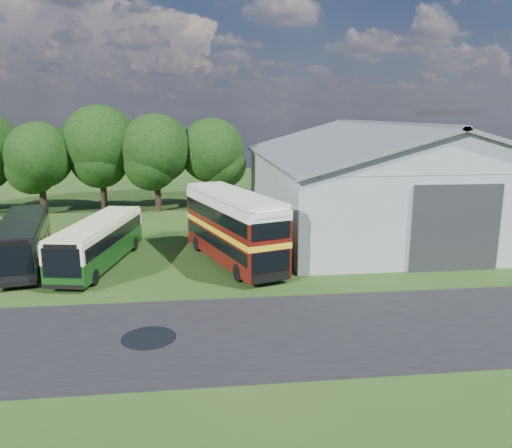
{
  "coord_description": "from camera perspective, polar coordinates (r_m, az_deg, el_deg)",
  "views": [
    {
      "loc": [
        0.61,
        -21.93,
        8.86
      ],
      "look_at": [
        4.14,
        8.0,
        2.13
      ],
      "focal_mm": 35.0,
      "sensor_mm": 36.0,
      "label": 1
    }
  ],
  "objects": [
    {
      "name": "tree_mid",
      "position": [
        47.59,
        -17.36,
        8.81
      ],
      "size": [
        6.8,
        6.8,
        9.6
      ],
      "color": "black",
      "rests_on": "ground"
    },
    {
      "name": "ground",
      "position": [
        23.66,
        -7.82,
        -9.52
      ],
      "size": [
        120.0,
        120.0,
        0.0
      ],
      "primitive_type": "plane",
      "color": "#193611",
      "rests_on": "ground"
    },
    {
      "name": "tree_left_b",
      "position": [
        47.56,
        -23.54,
        7.21
      ],
      "size": [
        5.78,
        5.78,
        8.16
      ],
      "color": "black",
      "rests_on": "ground"
    },
    {
      "name": "bus_maroon_double",
      "position": [
        29.83,
        -2.64,
        -0.45
      ],
      "size": [
        5.61,
        10.24,
        4.28
      ],
      "rotation": [
        0.0,
        0.0,
        0.33
      ],
      "color": "black",
      "rests_on": "ground"
    },
    {
      "name": "bus_green_single",
      "position": [
        30.74,
        -17.54,
        -1.99
      ],
      "size": [
        4.03,
        10.01,
        2.69
      ],
      "rotation": [
        0.0,
        0.0,
        -0.19
      ],
      "color": "black",
      "rests_on": "ground"
    },
    {
      "name": "shrub_mid",
      "position": [
        31.61,
        2.63,
        -3.7
      ],
      "size": [
        1.6,
        1.6,
        1.6
      ],
      "primitive_type": "sphere",
      "color": "#194714",
      "rests_on": "ground"
    },
    {
      "name": "tree_right_b",
      "position": [
        46.67,
        -5.06,
        8.34
      ],
      "size": [
        5.98,
        5.98,
        8.45
      ],
      "color": "black",
      "rests_on": "ground"
    },
    {
      "name": "asphalt_road",
      "position": [
        21.03,
        0.43,
        -12.32
      ],
      "size": [
        60.0,
        8.0,
        0.02
      ],
      "primitive_type": "cube",
      "color": "black",
      "rests_on": "ground"
    },
    {
      "name": "puddle",
      "position": [
        21.0,
        -12.15,
        -12.66
      ],
      "size": [
        2.2,
        2.2,
        0.01
      ],
      "primitive_type": "cylinder",
      "color": "black",
      "rests_on": "ground"
    },
    {
      "name": "bus_dark_single",
      "position": [
        32.55,
        -25.09,
        -1.74
      ],
      "size": [
        4.27,
        10.28,
        2.76
      ],
      "rotation": [
        0.0,
        0.0,
        0.2
      ],
      "color": "black",
      "rests_on": "ground"
    },
    {
      "name": "shrub_back",
      "position": [
        33.51,
        2.08,
        -2.75
      ],
      "size": [
        1.8,
        1.8,
        1.8
      ],
      "primitive_type": "sphere",
      "color": "#194714",
      "rests_on": "ground"
    },
    {
      "name": "shrub_front",
      "position": [
        29.72,
        3.25,
        -4.77
      ],
      "size": [
        1.7,
        1.7,
        1.7
      ],
      "primitive_type": "sphere",
      "color": "#194714",
      "rests_on": "ground"
    },
    {
      "name": "tree_right_a",
      "position": [
        45.98,
        -11.34,
        8.39
      ],
      "size": [
        6.26,
        6.26,
        8.83
      ],
      "color": "black",
      "rests_on": "ground"
    },
    {
      "name": "storage_shed",
      "position": [
        40.82,
        14.02,
        5.62
      ],
      "size": [
        18.8,
        24.8,
        8.15
      ],
      "color": "gray",
      "rests_on": "ground"
    }
  ]
}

